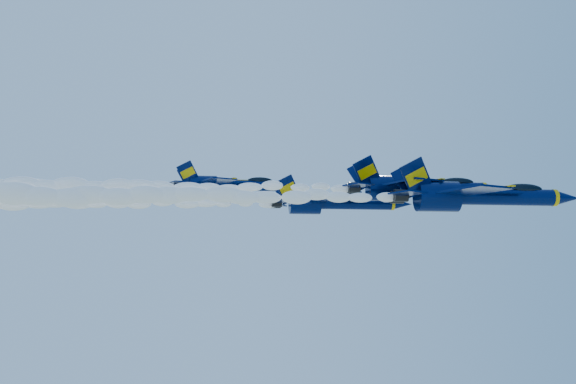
{
  "coord_description": "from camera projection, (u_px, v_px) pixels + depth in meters",
  "views": [
    {
      "loc": [
        -13.88,
        -81.31,
        142.81
      ],
      "look_at": [
        -3.75,
        0.33,
        153.67
      ],
      "focal_mm": 45.0,
      "sensor_mm": 36.0,
      "label": 1
    }
  ],
  "objects": [
    {
      "name": "jet_lead",
      "position": [
        475.0,
        196.0,
        73.43
      ],
      "size": [
        20.02,
        16.42,
        7.44
      ],
      "color": "#000C38"
    },
    {
      "name": "jet_fourth",
      "position": [
        228.0,
        185.0,
        97.37
      ],
      "size": [
        16.66,
        13.67,
        6.19
      ],
      "color": "#000C38"
    },
    {
      "name": "jet_second",
      "position": [
        417.0,
        188.0,
        78.77
      ],
      "size": [
        17.93,
        14.7,
        6.66
      ],
      "color": "#000C38"
    },
    {
      "name": "smoke_trail_jet_lead",
      "position": [
        152.0,
        196.0,
        69.4
      ],
      "size": [
        47.83,
        2.55,
        2.3
      ],
      "primitive_type": "ellipsoid",
      "color": "white"
    },
    {
      "name": "jet_third",
      "position": [
        333.0,
        203.0,
        86.12
      ],
      "size": [
        17.14,
        14.06,
        6.37
      ],
      "color": "#000C38"
    },
    {
      "name": "smoke_trail_jet_second",
      "position": [
        122.0,
        187.0,
        74.86
      ],
      "size": [
        47.83,
        2.28,
        2.06
      ],
      "primitive_type": "ellipsoid",
      "color": "white"
    },
    {
      "name": "smoke_trail_jet_third",
      "position": [
        64.0,
        203.0,
        82.24
      ],
      "size": [
        47.83,
        2.18,
        1.97
      ],
      "primitive_type": "ellipsoid",
      "color": "white"
    }
  ]
}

